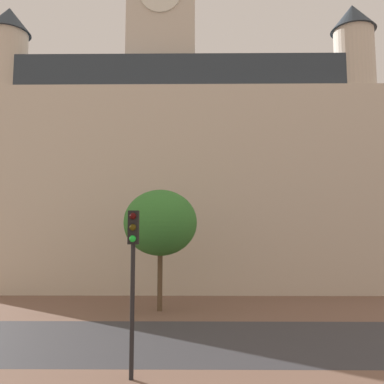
% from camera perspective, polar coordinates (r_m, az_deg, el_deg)
% --- Properties ---
extents(ground_plane, '(120.00, 120.00, 0.00)m').
position_cam_1_polar(ground_plane, '(16.37, -1.35, -19.10)').
color(ground_plane, brown).
extents(street_asphalt_strip, '(120.00, 6.94, 0.00)m').
position_cam_1_polar(street_asphalt_strip, '(16.07, -1.39, -19.33)').
color(street_asphalt_strip, '#38383D').
rests_on(street_asphalt_strip, ground_plane).
extents(landmark_building, '(28.29, 12.18, 30.72)m').
position_cam_1_polar(landmark_building, '(33.96, -1.74, 2.89)').
color(landmark_building, beige).
rests_on(landmark_building, ground_plane).
extents(traffic_light_pole, '(0.28, 0.34, 4.36)m').
position_cam_1_polar(traffic_light_pole, '(11.45, -7.98, -9.02)').
color(traffic_light_pole, black).
rests_on(traffic_light_pole, ground_plane).
extents(tree_curb_far, '(3.79, 3.79, 6.17)m').
position_cam_1_polar(tree_curb_far, '(21.94, -4.29, -4.17)').
color(tree_curb_far, brown).
rests_on(tree_curb_far, ground_plane).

